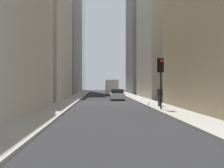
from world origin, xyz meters
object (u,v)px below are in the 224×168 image
delivery_truck (112,87)px  sedan_white (117,95)px  traffic_light_foreground (161,71)px  discarded_bottle (149,104)px  pedestrian (160,95)px

delivery_truck → sedan_white: delivery_truck is taller
traffic_light_foreground → discarded_bottle: (3.89, 0.23, -2.80)m
traffic_light_foreground → pedestrian: traffic_light_foreground is taller
delivery_truck → traffic_light_foreground: size_ratio=1.63×
sedan_white → traffic_light_foreground: (-14.88, -2.42, 2.38)m
traffic_light_foreground → discarded_bottle: size_ratio=14.64×
delivery_truck → traffic_light_foreground: (-30.13, -2.42, 1.58)m
delivery_truck → sedan_white: 15.28m
pedestrian → discarded_bottle: pedestrian is taller
discarded_bottle → pedestrian: bearing=-139.6°
sedan_white → pedestrian: (-11.93, -2.99, 0.43)m
sedan_white → traffic_light_foreground: bearing=-170.8°
delivery_truck → pedestrian: size_ratio=3.69×
traffic_light_foreground → pedestrian: size_ratio=2.26×
traffic_light_foreground → sedan_white: bearing=9.2°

